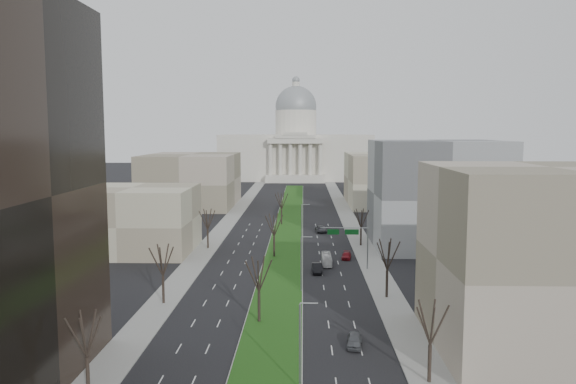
% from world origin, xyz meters
% --- Properties ---
extents(ground, '(600.00, 600.00, 0.00)m').
position_xyz_m(ground, '(0.00, 120.00, 0.00)').
color(ground, black).
rests_on(ground, ground).
extents(median, '(8.00, 222.03, 0.20)m').
position_xyz_m(median, '(0.00, 118.99, 0.10)').
color(median, '#999993').
rests_on(median, ground).
extents(sidewalk_left, '(5.00, 330.00, 0.15)m').
position_xyz_m(sidewalk_left, '(-17.50, 95.00, 0.07)').
color(sidewalk_left, gray).
rests_on(sidewalk_left, ground).
extents(sidewalk_right, '(5.00, 330.00, 0.15)m').
position_xyz_m(sidewalk_right, '(17.50, 95.00, 0.07)').
color(sidewalk_right, gray).
rests_on(sidewalk_right, ground).
extents(capitol, '(80.00, 46.00, 55.00)m').
position_xyz_m(capitol, '(0.00, 269.59, 16.31)').
color(capitol, beige).
rests_on(capitol, ground).
extents(building_beige_left, '(26.00, 22.00, 14.00)m').
position_xyz_m(building_beige_left, '(-33.00, 85.00, 7.00)').
color(building_beige_left, gray).
rests_on(building_beige_left, ground).
extents(building_tan_right, '(26.00, 24.00, 22.00)m').
position_xyz_m(building_tan_right, '(33.00, 32.00, 11.00)').
color(building_tan_right, gray).
rests_on(building_tan_right, ground).
extents(building_grey_right, '(28.00, 26.00, 24.00)m').
position_xyz_m(building_grey_right, '(34.00, 92.00, 12.00)').
color(building_grey_right, '#5C5E61').
rests_on(building_grey_right, ground).
extents(building_far_left, '(30.00, 40.00, 18.00)m').
position_xyz_m(building_far_left, '(-35.00, 160.00, 9.00)').
color(building_far_left, gray).
rests_on(building_far_left, ground).
extents(building_far_right, '(30.00, 40.00, 18.00)m').
position_xyz_m(building_far_right, '(35.00, 165.00, 9.00)').
color(building_far_right, gray).
rests_on(building_far_right, ground).
extents(tree_left_near, '(5.10, 5.10, 9.18)m').
position_xyz_m(tree_left_near, '(-17.20, 18.00, 6.61)').
color(tree_left_near, black).
rests_on(tree_left_near, ground).
extents(tree_left_mid, '(5.40, 5.40, 9.72)m').
position_xyz_m(tree_left_mid, '(-17.20, 48.00, 7.00)').
color(tree_left_mid, black).
rests_on(tree_left_mid, ground).
extents(tree_left_far, '(5.28, 5.28, 9.50)m').
position_xyz_m(tree_left_far, '(-17.20, 88.00, 6.84)').
color(tree_left_far, black).
rests_on(tree_left_far, ground).
extents(tree_right_near, '(5.16, 5.16, 9.29)m').
position_xyz_m(tree_right_near, '(17.20, 22.00, 6.69)').
color(tree_right_near, black).
rests_on(tree_right_near, ground).
extents(tree_right_mid, '(5.52, 5.52, 9.94)m').
position_xyz_m(tree_right_mid, '(17.20, 52.00, 7.16)').
color(tree_right_mid, black).
rests_on(tree_right_mid, ground).
extents(tree_right_far, '(5.04, 5.04, 9.07)m').
position_xyz_m(tree_right_far, '(17.20, 92.00, 6.53)').
color(tree_right_far, black).
rests_on(tree_right_far, ground).
extents(tree_median_a, '(5.40, 5.40, 9.72)m').
position_xyz_m(tree_median_a, '(-2.00, 40.00, 7.00)').
color(tree_median_a, black).
rests_on(tree_median_a, ground).
extents(tree_median_b, '(5.40, 5.40, 9.72)m').
position_xyz_m(tree_median_b, '(-2.00, 80.00, 7.00)').
color(tree_median_b, black).
rests_on(tree_median_b, ground).
extents(tree_median_c, '(5.40, 5.40, 9.72)m').
position_xyz_m(tree_median_c, '(-2.00, 120.00, 7.00)').
color(tree_median_c, black).
rests_on(tree_median_c, ground).
extents(streetlamp_median_a, '(1.90, 0.20, 9.16)m').
position_xyz_m(streetlamp_median_a, '(3.76, 20.00, 4.81)').
color(streetlamp_median_a, gray).
rests_on(streetlamp_median_a, ground).
extents(streetlamp_median_b, '(1.90, 0.20, 9.16)m').
position_xyz_m(streetlamp_median_b, '(3.76, 55.00, 4.81)').
color(streetlamp_median_b, gray).
rests_on(streetlamp_median_b, ground).
extents(streetlamp_median_c, '(1.90, 0.20, 9.16)m').
position_xyz_m(streetlamp_median_c, '(3.76, 95.00, 4.81)').
color(streetlamp_median_c, gray).
rests_on(streetlamp_median_c, ground).
extents(mast_arm_signs, '(9.12, 0.24, 8.09)m').
position_xyz_m(mast_arm_signs, '(13.49, 70.03, 6.11)').
color(mast_arm_signs, gray).
rests_on(mast_arm_signs, ground).
extents(car_grey_near, '(2.33, 4.67, 1.53)m').
position_xyz_m(car_grey_near, '(10.31, 31.85, 0.76)').
color(car_grey_near, '#4E5156').
rests_on(car_grey_near, ground).
extents(car_black, '(1.92, 5.22, 1.71)m').
position_xyz_m(car_black, '(6.59, 67.43, 0.85)').
color(car_black, black).
rests_on(car_black, ground).
extents(car_red, '(2.42, 4.69, 1.30)m').
position_xyz_m(car_red, '(12.93, 78.86, 0.65)').
color(car_red, maroon).
rests_on(car_red, ground).
extents(car_grey_far, '(3.10, 5.81, 1.55)m').
position_xyz_m(car_grey_far, '(8.64, 109.28, 0.78)').
color(car_grey_far, '#4A4A51').
rests_on(car_grey_far, ground).
extents(box_van, '(1.81, 7.57, 2.11)m').
position_xyz_m(box_van, '(8.66, 73.82, 1.05)').
color(box_van, white).
rests_on(box_van, ground).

